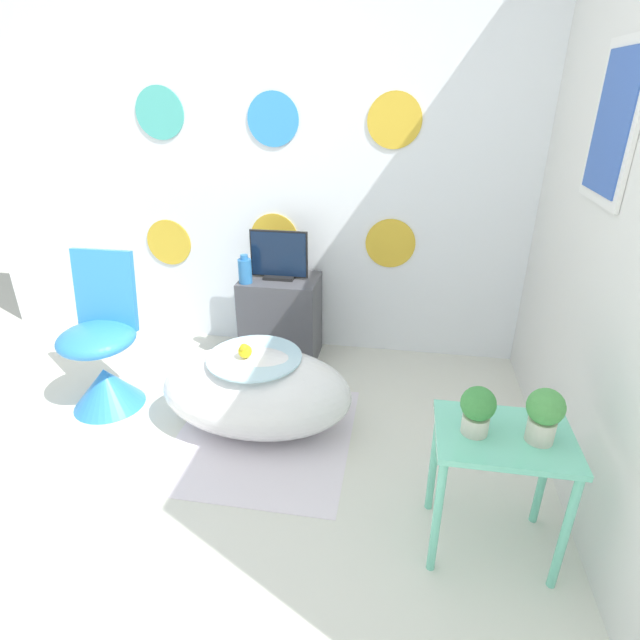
{
  "coord_description": "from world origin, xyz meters",
  "views": [
    {
      "loc": [
        0.83,
        -1.06,
        1.67
      ],
      "look_at": [
        0.48,
        1.0,
        0.7
      ],
      "focal_mm": 28.0,
      "sensor_mm": 36.0,
      "label": 1
    }
  ],
  "objects_px": {
    "chair": "(103,361)",
    "potted_plant_right": "(544,413)",
    "potted_plant_left": "(477,409)",
    "vase": "(245,270)",
    "bathtub": "(256,391)",
    "tv": "(279,257)"
  },
  "relations": [
    {
      "from": "vase",
      "to": "potted_plant_left",
      "type": "xyz_separation_m",
      "value": [
        1.25,
        -1.28,
        -0.0
      ]
    },
    {
      "from": "potted_plant_left",
      "to": "potted_plant_right",
      "type": "height_order",
      "value": "potted_plant_right"
    },
    {
      "from": "vase",
      "to": "chair",
      "type": "bearing_deg",
      "value": -137.26
    },
    {
      "from": "chair",
      "to": "potted_plant_left",
      "type": "bearing_deg",
      "value": -19.15
    },
    {
      "from": "chair",
      "to": "vase",
      "type": "height_order",
      "value": "chair"
    },
    {
      "from": "bathtub",
      "to": "tv",
      "type": "relative_size",
      "value": 2.74
    },
    {
      "from": "bathtub",
      "to": "potted_plant_left",
      "type": "bearing_deg",
      "value": -30.65
    },
    {
      "from": "potted_plant_left",
      "to": "vase",
      "type": "bearing_deg",
      "value": 134.51
    },
    {
      "from": "vase",
      "to": "potted_plant_left",
      "type": "relative_size",
      "value": 0.98
    },
    {
      "from": "tv",
      "to": "potted_plant_right",
      "type": "distance_m",
      "value": 1.9
    },
    {
      "from": "potted_plant_right",
      "to": "tv",
      "type": "bearing_deg",
      "value": 132.55
    },
    {
      "from": "bathtub",
      "to": "tv",
      "type": "height_order",
      "value": "tv"
    },
    {
      "from": "chair",
      "to": "potted_plant_right",
      "type": "height_order",
      "value": "chair"
    },
    {
      "from": "chair",
      "to": "vase",
      "type": "bearing_deg",
      "value": 42.74
    },
    {
      "from": "bathtub",
      "to": "potted_plant_left",
      "type": "relative_size",
      "value": 5.43
    },
    {
      "from": "vase",
      "to": "potted_plant_right",
      "type": "xyz_separation_m",
      "value": [
        1.47,
        -1.28,
        0.01
      ]
    },
    {
      "from": "bathtub",
      "to": "chair",
      "type": "height_order",
      "value": "chair"
    },
    {
      "from": "chair",
      "to": "tv",
      "type": "xyz_separation_m",
      "value": [
        0.85,
        0.73,
        0.43
      ]
    },
    {
      "from": "chair",
      "to": "potted_plant_left",
      "type": "height_order",
      "value": "chair"
    },
    {
      "from": "bathtub",
      "to": "potted_plant_left",
      "type": "xyz_separation_m",
      "value": [
        1.0,
        -0.6,
        0.42
      ]
    },
    {
      "from": "potted_plant_left",
      "to": "tv",
      "type": "bearing_deg",
      "value": 127.41
    },
    {
      "from": "bathtub",
      "to": "potted_plant_right",
      "type": "distance_m",
      "value": 1.43
    }
  ]
}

